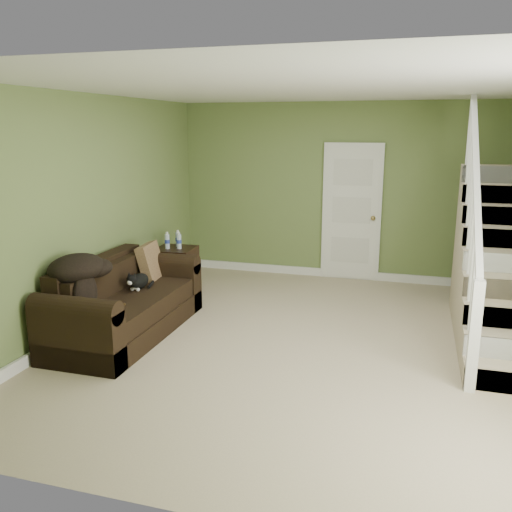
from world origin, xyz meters
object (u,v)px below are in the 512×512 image
Objects in this scene: sofa at (124,306)px; cat at (138,281)px; side_table at (176,269)px; banana at (115,307)px.

sofa is 0.33m from cat.
sofa is at bearing -105.00° from cat.
banana is at bearing -81.61° from side_table.
banana is (0.31, -2.10, 0.16)m from side_table.
cat is (0.17, -1.37, 0.22)m from side_table.
sofa is 0.55m from banana.
banana is at bearing -79.61° from cat.
sofa is at bearing 112.38° from banana.
side_table reaches higher than sofa.
side_table is (-0.11, 1.61, 0.00)m from sofa.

